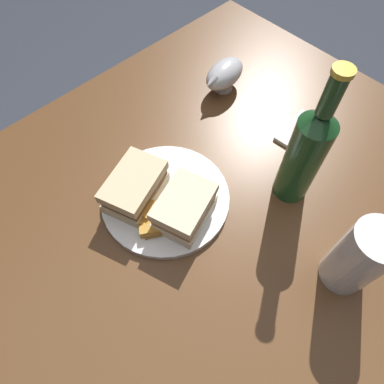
{
  "coord_description": "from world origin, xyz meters",
  "views": [
    {
      "loc": [
        -0.26,
        -0.2,
        1.34
      ],
      "look_at": [
        -0.04,
        0.04,
        0.8
      ],
      "focal_mm": 31.97,
      "sensor_mm": 36.0,
      "label": 1
    }
  ],
  "objects_px": {
    "gravy_boat": "(224,74)",
    "sandwich_half_right": "(184,207)",
    "plate": "(166,198)",
    "sandwich_half_left": "(135,187)",
    "pint_glass": "(356,260)",
    "cider_bottle": "(305,154)",
    "napkin": "(306,134)"
  },
  "relations": [
    {
      "from": "gravy_boat",
      "to": "sandwich_half_right",
      "type": "bearing_deg",
      "value": -147.79
    },
    {
      "from": "sandwich_half_right",
      "to": "pint_glass",
      "type": "relative_size",
      "value": 0.86
    },
    {
      "from": "sandwich_half_left",
      "to": "pint_glass",
      "type": "relative_size",
      "value": 0.93
    },
    {
      "from": "plate",
      "to": "gravy_boat",
      "type": "height_order",
      "value": "gravy_boat"
    },
    {
      "from": "cider_bottle",
      "to": "napkin",
      "type": "distance_m",
      "value": 0.18
    },
    {
      "from": "gravy_boat",
      "to": "cider_bottle",
      "type": "bearing_deg",
      "value": -111.21
    },
    {
      "from": "sandwich_half_left",
      "to": "cider_bottle",
      "type": "distance_m",
      "value": 0.3
    },
    {
      "from": "pint_glass",
      "to": "gravy_boat",
      "type": "xyz_separation_m",
      "value": [
        0.18,
        0.45,
        -0.02
      ]
    },
    {
      "from": "gravy_boat",
      "to": "napkin",
      "type": "bearing_deg",
      "value": -83.97
    },
    {
      "from": "cider_bottle",
      "to": "napkin",
      "type": "relative_size",
      "value": 2.58
    },
    {
      "from": "sandwich_half_right",
      "to": "napkin",
      "type": "bearing_deg",
      "value": -5.93
    },
    {
      "from": "sandwich_half_right",
      "to": "gravy_boat",
      "type": "xyz_separation_m",
      "value": [
        0.3,
        0.19,
        -0.0
      ]
    },
    {
      "from": "plate",
      "to": "sandwich_half_left",
      "type": "height_order",
      "value": "sandwich_half_left"
    },
    {
      "from": "plate",
      "to": "pint_glass",
      "type": "bearing_deg",
      "value": -69.27
    },
    {
      "from": "plate",
      "to": "gravy_boat",
      "type": "xyz_separation_m",
      "value": [
        0.3,
        0.13,
        0.04
      ]
    },
    {
      "from": "sandwich_half_left",
      "to": "napkin",
      "type": "height_order",
      "value": "sandwich_half_left"
    },
    {
      "from": "plate",
      "to": "pint_glass",
      "type": "relative_size",
      "value": 1.61
    },
    {
      "from": "sandwich_half_left",
      "to": "gravy_boat",
      "type": "xyz_separation_m",
      "value": [
        0.34,
        0.09,
        0.0
      ]
    },
    {
      "from": "pint_glass",
      "to": "cider_bottle",
      "type": "xyz_separation_m",
      "value": [
        0.07,
        0.17,
        0.05
      ]
    },
    {
      "from": "napkin",
      "to": "plate",
      "type": "bearing_deg",
      "value": 164.78
    },
    {
      "from": "cider_bottle",
      "to": "gravy_boat",
      "type": "bearing_deg",
      "value": 68.79
    },
    {
      "from": "plate",
      "to": "gravy_boat",
      "type": "distance_m",
      "value": 0.33
    },
    {
      "from": "sandwich_half_left",
      "to": "napkin",
      "type": "relative_size",
      "value": 1.27
    },
    {
      "from": "plate",
      "to": "cider_bottle",
      "type": "distance_m",
      "value": 0.26
    },
    {
      "from": "plate",
      "to": "pint_glass",
      "type": "xyz_separation_m",
      "value": [
        0.12,
        -0.31,
        0.06
      ]
    },
    {
      "from": "pint_glass",
      "to": "gravy_boat",
      "type": "height_order",
      "value": "pint_glass"
    },
    {
      "from": "sandwich_half_right",
      "to": "napkin",
      "type": "relative_size",
      "value": 1.17
    },
    {
      "from": "sandwich_half_right",
      "to": "gravy_boat",
      "type": "bearing_deg",
      "value": 32.21
    },
    {
      "from": "gravy_boat",
      "to": "plate",
      "type": "bearing_deg",
      "value": -155.73
    },
    {
      "from": "plate",
      "to": "napkin",
      "type": "xyz_separation_m",
      "value": [
        0.32,
        -0.09,
        -0.0
      ]
    },
    {
      "from": "sandwich_half_right",
      "to": "napkin",
      "type": "xyz_separation_m",
      "value": [
        0.32,
        -0.03,
        -0.04
      ]
    },
    {
      "from": "pint_glass",
      "to": "cider_bottle",
      "type": "distance_m",
      "value": 0.19
    }
  ]
}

